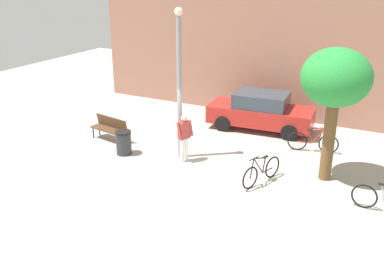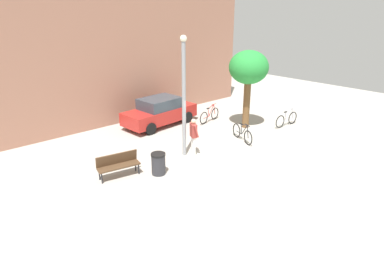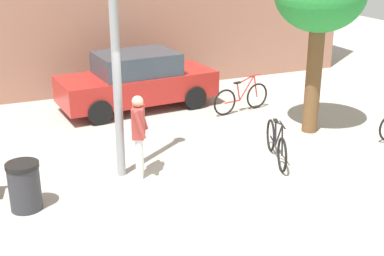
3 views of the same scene
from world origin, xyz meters
name	(u,v)px [view 1 (image 1 of 3)]	position (x,y,z in m)	size (l,w,h in m)	color
ground_plane	(191,179)	(0.00, 0.00, 0.00)	(36.00, 36.00, 0.00)	#A8A399
building_facade	(274,28)	(0.00, 8.10, 3.80)	(16.60, 2.00, 7.60)	#9E6B56
lamppost	(179,80)	(-1.12, 1.35, 2.79)	(0.28, 0.28, 5.13)	gray
person_by_lamppost	(184,135)	(-0.81, 1.09, 0.97)	(0.45, 0.63, 1.67)	white
park_bench	(110,127)	(-4.28, 1.51, 0.55)	(1.66, 0.75, 0.92)	#513823
plaza_tree	(336,80)	(3.77, 1.95, 3.19)	(2.05, 2.05, 4.15)	brown
bicycle_black	(261,172)	(2.07, 0.75, 0.38)	(0.64, 1.73, 0.97)	black
bicycle_red	(313,142)	(2.95, 3.93, 0.38)	(1.79, 0.37, 0.97)	black
parked_car_red	(261,111)	(0.48, 5.34, 0.77)	(4.33, 2.09, 1.55)	#AD231E
trash_bin	(124,143)	(-3.02, 0.64, 0.44)	(0.57, 0.57, 0.87)	#2D2D33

